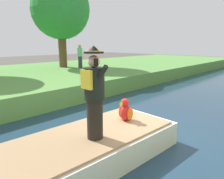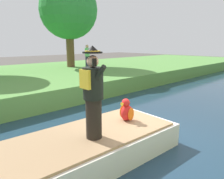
# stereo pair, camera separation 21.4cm
# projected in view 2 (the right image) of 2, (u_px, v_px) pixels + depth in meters

# --- Properties ---
(ground_plane) EXTENTS (80.00, 80.00, 0.00)m
(ground_plane) POSITION_uv_depth(u_px,v_px,m) (135.00, 141.00, 5.67)
(ground_plane) COLOR #4C4742
(canal_water) EXTENTS (7.11, 48.00, 0.10)m
(canal_water) POSITION_uv_depth(u_px,v_px,m) (135.00, 139.00, 5.66)
(canal_water) COLOR #1E384C
(canal_water) RESTS_ON ground
(grass_bank_near) EXTENTS (10.77, 48.00, 0.90)m
(grass_bank_near) POSITION_uv_depth(u_px,v_px,m) (16.00, 82.00, 11.92)
(grass_bank_near) COLOR #568E42
(grass_bank_near) RESTS_ON ground
(boat) EXTENTS (2.02, 4.29, 0.61)m
(boat) POSITION_uv_depth(u_px,v_px,m) (88.00, 147.00, 4.52)
(boat) COLOR silver
(boat) RESTS_ON canal_water
(person_pirate) EXTENTS (0.61, 0.42, 1.85)m
(person_pirate) POSITION_uv_depth(u_px,v_px,m) (93.00, 94.00, 4.07)
(person_pirate) COLOR black
(person_pirate) RESTS_ON boat
(parrot_plush) EXTENTS (0.36, 0.35, 0.57)m
(parrot_plush) POSITION_uv_depth(u_px,v_px,m) (127.00, 111.00, 5.16)
(parrot_plush) COLOR red
(parrot_plush) RESTS_ON boat
(tree_broad) EXTENTS (4.03, 4.03, 5.97)m
(tree_broad) POSITION_uv_depth(u_px,v_px,m) (69.00, 10.00, 14.53)
(tree_broad) COLOR brown
(tree_broad) RESTS_ON grass_bank_near
(person_bystander) EXTENTS (0.34, 0.34, 1.60)m
(person_bystander) POSITION_uv_depth(u_px,v_px,m) (87.00, 56.00, 14.63)
(person_bystander) COLOR #33384C
(person_bystander) RESTS_ON grass_bank_near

